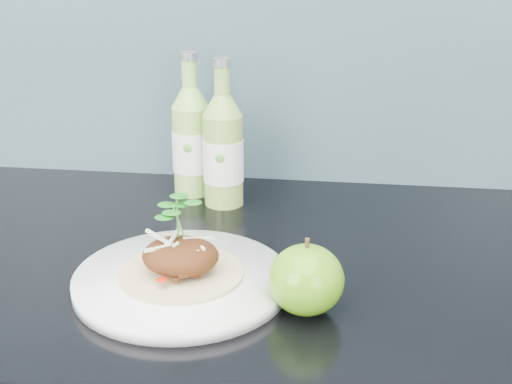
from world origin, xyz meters
TOP-DOWN VIEW (x-y plane):
  - dinner_plate at (-0.03, 1.60)m, footprint 0.33×0.33m
  - pork_taco at (-0.03, 1.60)m, footprint 0.15×0.15m
  - green_apple at (0.12, 1.56)m, footprint 0.09×0.09m
  - cider_bottle_left at (-0.08, 1.90)m, footprint 0.07×0.07m
  - cider_bottle_right at (-0.03, 1.86)m, footprint 0.07×0.07m

SIDE VIEW (x-z plane):
  - dinner_plate at x=-0.03m, z-range 0.90..0.92m
  - green_apple at x=0.12m, z-range 0.90..0.98m
  - pork_taco at x=-0.03m, z-range 0.90..0.99m
  - cider_bottle_left at x=-0.08m, z-range 0.87..1.09m
  - cider_bottle_right at x=-0.03m, z-range 0.87..1.09m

